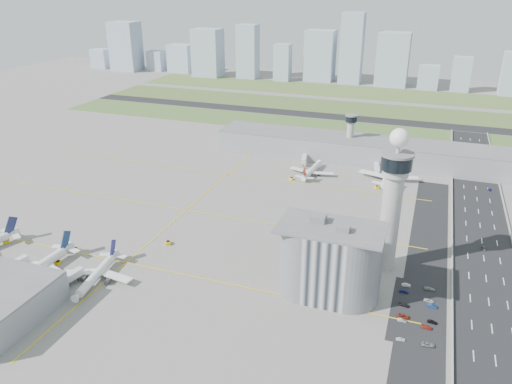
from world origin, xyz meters
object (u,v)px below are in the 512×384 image
(jet_bridge_near_2, at_px, (56,288))
(tug_4, at_px, (292,178))
(secondary_tower, at_px, (350,133))
(tug_0, at_px, (6,242))
(airplane_far_b, at_px, (389,170))
(car_lot_6, at_px, (428,345))
(tug_3, at_px, (168,243))
(car_lot_2, at_px, (403,316))
(airplane_far_a, at_px, (312,167))
(car_lot_7, at_px, (427,327))
(car_lot_8, at_px, (432,322))
(control_tower, at_px, (393,195))
(car_lot_4, at_px, (404,291))
(tug_1, at_px, (76,249))
(tug_2, at_px, (58,262))
(car_hw_2, at_px, (489,190))
(car_lot_11, at_px, (430,289))
(car_hw_4, at_px, (464,157))
(car_lot_9, at_px, (432,306))
(car_lot_3, at_px, (404,305))
(car_lot_1, at_px, (402,320))
(car_lot_5, at_px, (406,285))
(admin_building, at_px, (329,261))
(car_lot_10, at_px, (429,301))
(tug_5, at_px, (377,187))
(airplane_near_c, at_px, (96,270))
(car_lot_0, at_px, (401,339))
(airplane_near_b, at_px, (35,264))
(car_hw_1, at_px, (484,248))
(jet_bridge_far_0, at_px, (305,157))

(jet_bridge_near_2, xyz_separation_m, tug_4, (55.99, 155.67, -1.97))
(secondary_tower, height_order, tug_0, secondary_tower)
(airplane_far_b, height_order, car_lot_6, airplane_far_b)
(tug_3, distance_m, car_lot_2, 115.46)
(airplane_far_a, height_order, car_lot_7, airplane_far_a)
(airplane_far_b, height_order, car_lot_8, airplane_far_b)
(tug_3, xyz_separation_m, car_lot_8, (124.26, -19.90, -0.33))
(control_tower, distance_m, car_lot_4, 40.57)
(tug_1, xyz_separation_m, tug_2, (0.11, -12.59, -0.06))
(car_hw_2, bearing_deg, car_lot_11, -95.39)
(tug_0, relative_size, tug_1, 0.99)
(control_tower, relative_size, car_hw_4, 18.78)
(airplane_far_b, relative_size, car_lot_9, 11.38)
(car_lot_3, height_order, car_lot_4, car_lot_4)
(airplane_far_a, distance_m, car_lot_7, 161.95)
(car_lot_1, height_order, car_lot_4, car_lot_4)
(tug_2, height_order, car_lot_4, tug_2)
(tug_0, bearing_deg, car_lot_5, -135.69)
(tug_1, height_order, tug_2, tug_1)
(car_lot_1, bearing_deg, admin_building, 73.89)
(airplane_far_a, relative_size, car_lot_9, 9.00)
(car_lot_10, bearing_deg, car_lot_3, 131.45)
(tug_3, height_order, car_hw_4, tug_3)
(car_lot_8, height_order, car_lot_10, car_lot_8)
(tug_4, relative_size, car_lot_9, 0.76)
(secondary_tower, distance_m, car_lot_3, 179.62)
(control_tower, relative_size, tug_5, 20.75)
(car_hw_2, bearing_deg, airplane_near_c, -126.59)
(airplane_near_c, distance_m, car_lot_0, 126.98)
(secondary_tower, xyz_separation_m, car_hw_2, (92.65, -31.08, -18.26))
(secondary_tower, xyz_separation_m, tug_2, (-98.88, -191.43, -17.95))
(car_lot_11, bearing_deg, admin_building, 109.85)
(tug_3, bearing_deg, car_lot_5, 152.51)
(airplane_near_b, distance_m, car_lot_3, 157.04)
(admin_building, xyz_separation_m, tug_3, (-82.39, 13.90, -14.34))
(car_lot_4, distance_m, car_hw_1, 60.07)
(airplane_near_b, distance_m, car_lot_4, 158.41)
(airplane_near_c, height_order, tug_2, airplane_near_c)
(car_lot_5, bearing_deg, tug_0, 88.96)
(admin_building, relative_size, car_lot_3, 10.15)
(airplane_far_a, relative_size, car_lot_2, 7.82)
(car_hw_2, bearing_deg, tug_0, -137.83)
(airplane_far_b, bearing_deg, car_hw_2, -87.39)
(airplane_near_c, distance_m, car_hw_2, 234.93)
(control_tower, xyz_separation_m, car_hw_1, (43.35, 31.07, -34.40))
(car_hw_4, bearing_deg, car_lot_4, -100.27)
(jet_bridge_far_0, distance_m, car_lot_11, 164.46)
(tug_2, bearing_deg, jet_bridge_near_2, -40.09)
(car_lot_7, distance_m, car_hw_1, 74.81)
(tug_3, xyz_separation_m, car_lot_3, (113.45, -12.54, -0.37))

